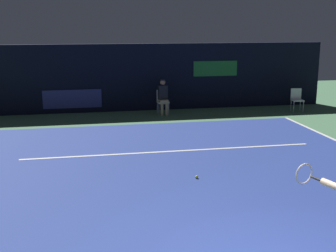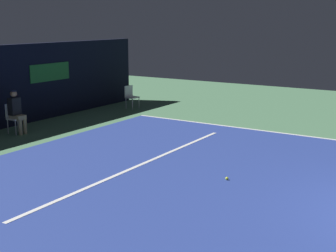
% 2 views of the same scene
% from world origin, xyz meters
% --- Properties ---
extents(ground_plane, '(30.11, 30.11, 0.00)m').
position_xyz_m(ground_plane, '(0.00, 4.33, 0.00)').
color(ground_plane, '#4C7A56').
extents(court_surface, '(10.04, 10.67, 0.01)m').
position_xyz_m(court_surface, '(0.00, 4.33, 0.01)').
color(court_surface, navy).
rests_on(court_surface, ground).
extents(line_service, '(7.83, 0.10, 0.01)m').
position_xyz_m(line_service, '(0.00, 6.20, 0.01)').
color(line_service, white).
rests_on(line_service, court_surface).
extents(back_wall, '(15.05, 0.33, 2.60)m').
position_xyz_m(back_wall, '(-0.00, 12.27, 1.30)').
color(back_wall, black).
rests_on(back_wall, ground).
extents(line_judge_on_chair, '(0.44, 0.53, 1.32)m').
position_xyz_m(line_judge_on_chair, '(0.72, 11.25, 0.69)').
color(line_judge_on_chair, white).
rests_on(line_judge_on_chair, ground).
extents(courtside_chair_near, '(0.49, 0.47, 0.88)m').
position_xyz_m(courtside_chair_near, '(5.97, 10.86, 0.50)').
color(courtside_chair_near, white).
rests_on(courtside_chair_near, ground).
extents(tennis_ball, '(0.07, 0.07, 0.07)m').
position_xyz_m(tennis_ball, '(0.12, 4.00, 0.05)').
color(tennis_ball, '#CCE033').
rests_on(tennis_ball, court_surface).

